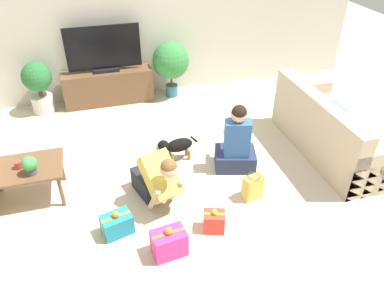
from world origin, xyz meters
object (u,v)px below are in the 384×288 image
(tv_console, at_px, (109,87))
(gift_box_a, at_px, (214,221))
(potted_plant_back_left, at_px, (38,84))
(person_sitting, at_px, (236,145))
(person_kneeling, at_px, (157,179))
(tabletop_plant, at_px, (30,165))
(sofa_right, at_px, (332,133))
(gift_box_b, at_px, (169,243))
(mug, at_px, (19,165))
(coffee_table, at_px, (24,171))
(potted_plant_back_right, at_px, (171,62))
(dog, at_px, (175,146))
(gift_bag_a, at_px, (253,187))
(gift_box_c, at_px, (117,224))
(tv, at_px, (104,51))

(tv_console, distance_m, gift_box_a, 3.42)
(potted_plant_back_left, bearing_deg, person_sitting, -42.49)
(tv_console, xyz_separation_m, person_kneeling, (0.30, -2.73, 0.06))
(person_sitting, relative_size, tabletop_plant, 4.27)
(sofa_right, height_order, gift_box_b, sofa_right)
(mug, xyz_separation_m, tabletop_plant, (0.15, -0.15, 0.08))
(sofa_right, bearing_deg, gift_box_b, 114.20)
(potted_plant_back_left, relative_size, person_kneeling, 1.02)
(gift_box_a, bearing_deg, coffee_table, 151.16)
(person_kneeling, height_order, person_sitting, person_sitting)
(potted_plant_back_right, xyz_separation_m, gift_box_a, (-0.30, -3.27, -0.53))
(gift_box_b, bearing_deg, person_kneeling, 86.98)
(tv_console, bearing_deg, dog, -70.75)
(coffee_table, bearing_deg, person_kneeling, -18.32)
(tv_console, xyz_separation_m, potted_plant_back_left, (-1.09, -0.05, 0.22))
(gift_box_a, bearing_deg, person_sitting, 57.57)
(person_kneeling, height_order, mug, person_kneeling)
(potted_plant_back_left, bearing_deg, tv_console, 2.62)
(potted_plant_back_left, distance_m, gift_bag_a, 3.85)
(gift_bag_a, xyz_separation_m, mug, (-2.59, 0.71, 0.35))
(person_sitting, bearing_deg, mug, 13.62)
(person_sitting, height_order, gift_box_c, person_sitting)
(potted_plant_back_left, distance_m, dog, 2.65)
(person_kneeling, bearing_deg, mug, 144.85)
(sofa_right, bearing_deg, person_kneeling, 98.48)
(potted_plant_back_right, distance_m, person_sitting, 2.34)
(mug, bearing_deg, gift_box_b, -41.02)
(tv, distance_m, person_sitting, 2.80)
(person_sitting, distance_m, mug, 2.61)
(potted_plant_back_right, distance_m, tabletop_plant, 3.17)
(gift_bag_a, bearing_deg, dog, 126.02)
(gift_box_b, xyz_separation_m, gift_bag_a, (1.14, 0.55, 0.01))
(dog, xyz_separation_m, gift_box_b, (-0.43, -1.52, -0.10))
(coffee_table, xyz_separation_m, tv_console, (1.15, 2.25, -0.11))
(tv_console, distance_m, tabletop_plant, 2.63)
(coffee_table, xyz_separation_m, person_kneeling, (1.45, -0.48, -0.05))
(dog, bearing_deg, tabletop_plant, -84.40)
(gift_box_a, relative_size, gift_box_b, 0.78)
(person_sitting, bearing_deg, sofa_right, -164.37)
(potted_plant_back_left, distance_m, gift_box_a, 3.80)
(person_sitting, bearing_deg, gift_box_c, 40.18)
(tabletop_plant, bearing_deg, person_sitting, 1.07)
(tv, height_order, person_kneeling, tv)
(potted_plant_back_left, bearing_deg, dog, -47.31)
(tv_console, distance_m, gift_bag_a, 3.28)
(gift_box_b, bearing_deg, dog, 74.02)
(sofa_right, distance_m, gift_box_b, 2.82)
(tv_console, height_order, potted_plant_back_right, potted_plant_back_right)
(potted_plant_back_right, distance_m, gift_box_a, 3.33)
(gift_box_b, bearing_deg, tv, 94.23)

